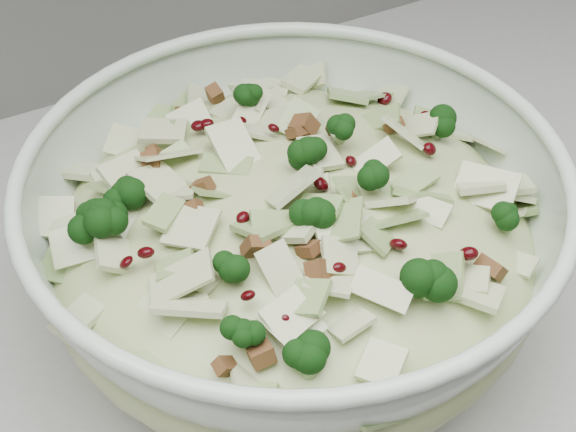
% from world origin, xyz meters
% --- Properties ---
extents(mixing_bowl, '(0.43, 0.43, 0.15)m').
position_xyz_m(mixing_bowl, '(-0.69, 1.60, 0.98)').
color(mixing_bowl, silver).
rests_on(mixing_bowl, counter).
extents(salad, '(0.36, 0.36, 0.15)m').
position_xyz_m(salad, '(-0.69, 1.60, 1.00)').
color(salad, '#ACB67C').
rests_on(salad, mixing_bowl).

